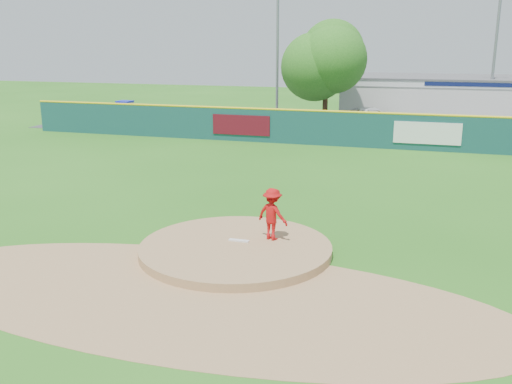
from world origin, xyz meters
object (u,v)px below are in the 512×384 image
(van, at_px, (374,118))
(pool_building_grp, at_px, (444,98))
(deciduous_tree, at_px, (326,61))
(light_pole_right, at_px, (496,46))
(light_pole_left, at_px, (278,39))
(pitcher, at_px, (272,214))
(playground_slide, at_px, (125,112))

(van, bearing_deg, pool_building_grp, -60.99)
(pool_building_grp, distance_m, deciduous_tree, 11.01)
(deciduous_tree, distance_m, light_pole_right, 11.75)
(deciduous_tree, bearing_deg, light_pole_left, 153.43)
(pitcher, distance_m, playground_slide, 28.70)
(pitcher, relative_size, deciduous_tree, 0.21)
(van, xyz_separation_m, deciduous_tree, (-3.35, -0.62, 3.81))
(deciduous_tree, bearing_deg, light_pole_right, 19.98)
(pool_building_grp, height_order, deciduous_tree, deciduous_tree)
(pitcher, distance_m, light_pole_left, 27.59)
(van, relative_size, deciduous_tree, 0.71)
(playground_slide, relative_size, light_pole_left, 0.27)
(pitcher, bearing_deg, deciduous_tree, -62.76)
(deciduous_tree, relative_size, light_pole_left, 0.67)
(van, height_order, light_pole_left, light_pole_left)
(pool_building_grp, distance_m, playground_slide, 24.38)
(playground_slide, relative_size, light_pole_right, 0.29)
(light_pole_left, relative_size, light_pole_right, 1.10)
(deciduous_tree, height_order, light_pole_left, light_pole_left)
(pool_building_grp, height_order, playground_slide, pool_building_grp)
(pitcher, distance_m, light_pole_right, 29.73)
(playground_slide, bearing_deg, deciduous_tree, 6.26)
(playground_slide, bearing_deg, light_pole_right, 12.30)
(playground_slide, height_order, light_pole_right, light_pole_right)
(pitcher, relative_size, pool_building_grp, 0.10)
(van, xyz_separation_m, light_pole_left, (-7.35, 1.38, 5.31))
(pitcher, relative_size, light_pole_left, 0.14)
(van, bearing_deg, light_pole_left, 54.44)
(pool_building_grp, bearing_deg, pitcher, -99.32)
(pool_building_grp, distance_m, light_pole_right, 5.75)
(van, bearing_deg, playground_slide, 72.14)
(pitcher, relative_size, playground_slide, 0.53)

